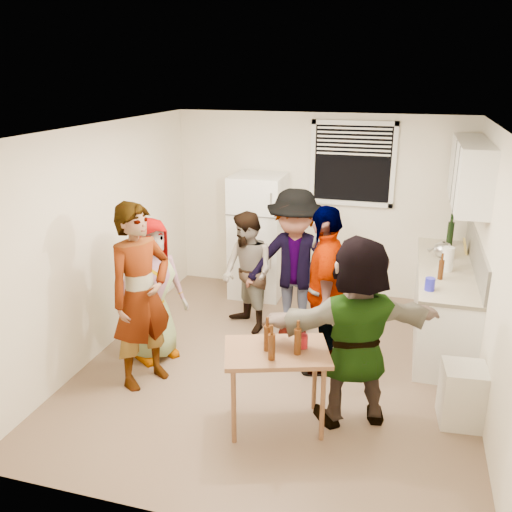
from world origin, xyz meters
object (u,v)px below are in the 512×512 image
(red_cup, at_px, (303,347))
(kettle, at_px, (442,257))
(guest_black, at_px, (321,367))
(trash_bin, at_px, (462,398))
(serving_table, at_px, (276,424))
(beer_bottle_table, at_px, (267,350))
(guest_back_left, at_px, (248,328))
(guest_grey, at_px, (156,355))
(wine_bottle, at_px, (449,246))
(blue_cup, at_px, (429,290))
(guest_orange, at_px, (351,418))
(guest_stripe, at_px, (147,380))
(beer_bottle_counter, at_px, (440,279))
(refrigerator, at_px, (258,236))
(guest_back_right, at_px, (293,334))

(red_cup, bearing_deg, kettle, 62.79)
(kettle, height_order, guest_black, kettle)
(trash_bin, height_order, serving_table, trash_bin)
(kettle, distance_m, red_cup, 2.68)
(trash_bin, bearing_deg, beer_bottle_table, -162.64)
(guest_black, bearing_deg, guest_back_left, -131.69)
(beer_bottle_table, height_order, guest_grey, beer_bottle_table)
(wine_bottle, distance_m, guest_grey, 3.88)
(blue_cup, bearing_deg, guest_orange, -119.62)
(blue_cup, height_order, serving_table, blue_cup)
(beer_bottle_table, bearing_deg, guest_back_left, 111.74)
(kettle, height_order, blue_cup, kettle)
(red_cup, xyz_separation_m, guest_orange, (0.44, 0.17, -0.75))
(blue_cup, height_order, guest_grey, blue_cup)
(guest_stripe, bearing_deg, guest_grey, 43.76)
(beer_bottle_counter, distance_m, guest_orange, 1.85)
(red_cup, relative_size, guest_grey, 0.07)
(kettle, bearing_deg, guest_back_left, -176.97)
(serving_table, height_order, red_cup, red_cup)
(serving_table, xyz_separation_m, guest_orange, (0.64, 0.28, 0.00))
(guest_grey, bearing_deg, beer_bottle_counter, -37.34)
(guest_back_left, bearing_deg, guest_grey, -89.53)
(refrigerator, xyz_separation_m, guest_grey, (-0.62, -2.05, -0.85))
(red_cup, height_order, guest_black, red_cup)
(red_cup, height_order, guest_back_right, red_cup)
(trash_bin, distance_m, serving_table, 1.69)
(guest_stripe, height_order, guest_orange, guest_orange)
(guest_grey, distance_m, guest_orange, 2.30)
(red_cup, distance_m, guest_black, 1.24)
(refrigerator, distance_m, guest_back_right, 1.59)
(guest_grey, xyz_separation_m, guest_stripe, (0.14, -0.49, 0.00))
(guest_grey, distance_m, guest_back_right, 1.65)
(wine_bottle, bearing_deg, guest_grey, -145.65)
(trash_bin, relative_size, guest_black, 0.31)
(beer_bottle_counter, bearing_deg, guest_back_left, 178.80)
(serving_table, relative_size, guest_stripe, 0.47)
(guest_grey, xyz_separation_m, guest_orange, (2.23, -0.56, 0.00))
(serving_table, bearing_deg, guest_grey, 152.10)
(trash_bin, height_order, guest_orange, trash_bin)
(guest_stripe, bearing_deg, refrigerator, 16.91)
(guest_stripe, relative_size, guest_orange, 1.08)
(guest_stripe, bearing_deg, kettle, -25.95)
(beer_bottle_counter, xyz_separation_m, guest_black, (-1.14, -0.63, -0.90))
(wine_bottle, height_order, guest_black, wine_bottle)
(serving_table, relative_size, guest_orange, 0.51)
(serving_table, distance_m, red_cup, 0.79)
(guest_stripe, xyz_separation_m, guest_orange, (2.09, -0.07, 0.00))
(refrigerator, relative_size, guest_grey, 1.07)
(kettle, distance_m, guest_back_right, 2.01)
(wine_bottle, xyz_separation_m, guest_orange, (-0.88, -2.69, -0.90))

